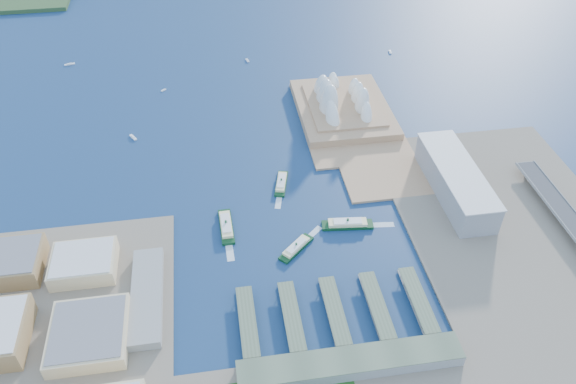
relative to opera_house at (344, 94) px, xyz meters
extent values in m
plane|color=#102A4E|center=(-105.00, -280.00, -32.00)|extent=(3000.00, 3000.00, 0.00)
cube|color=#776B5B|center=(-355.00, -385.00, -30.50)|extent=(220.00, 390.00, 3.00)
cube|color=#776B5B|center=(135.00, -330.00, -30.50)|extent=(240.00, 500.00, 3.00)
cube|color=tan|center=(2.50, -20.00, -30.50)|extent=(135.00, 220.00, 3.00)
cube|color=gray|center=(90.00, -200.00, -11.50)|extent=(45.00, 155.00, 35.00)
cube|color=gray|center=(-90.00, -415.00, -23.00)|extent=(200.00, 28.00, 12.00)
camera|label=1|loc=(-187.17, -682.32, 409.73)|focal=35.00mm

